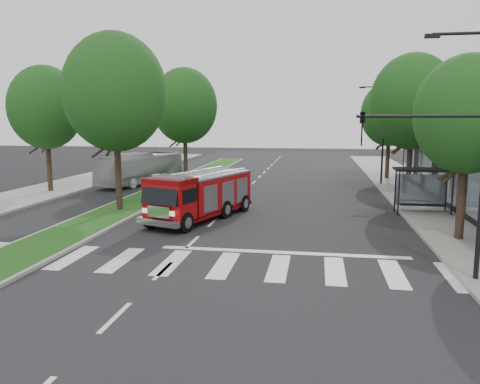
% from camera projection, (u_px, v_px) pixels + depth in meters
% --- Properties ---
extents(ground, '(140.00, 140.00, 0.00)m').
position_uv_depth(ground, '(193.00, 242.00, 20.43)').
color(ground, black).
rests_on(ground, ground).
extents(sidewalk_right, '(5.00, 80.00, 0.15)m').
position_uv_depth(sidewalk_right, '(437.00, 207.00, 28.16)').
color(sidewalk_right, gray).
rests_on(sidewalk_right, ground).
extents(sidewalk_left, '(5.00, 80.00, 0.15)m').
position_uv_depth(sidewalk_left, '(28.00, 196.00, 32.50)').
color(sidewalk_left, gray).
rests_on(sidewalk_left, ground).
extents(median, '(3.00, 50.00, 0.15)m').
position_uv_depth(median, '(179.00, 183.00, 38.93)').
color(median, gray).
rests_on(median, ground).
extents(bus_shelter, '(3.20, 1.60, 2.61)m').
position_uv_depth(bus_shelter, '(423.00, 178.00, 26.26)').
color(bus_shelter, black).
rests_on(bus_shelter, ground).
extents(tree_right_near, '(4.40, 4.40, 8.05)m').
position_uv_depth(tree_right_near, '(468.00, 115.00, 19.69)').
color(tree_right_near, black).
rests_on(tree_right_near, ground).
extents(tree_right_mid, '(5.60, 5.60, 9.72)m').
position_uv_depth(tree_right_mid, '(413.00, 102.00, 31.24)').
color(tree_right_mid, black).
rests_on(tree_right_mid, ground).
extents(tree_right_far, '(5.00, 5.00, 8.73)m').
position_uv_depth(tree_right_far, '(390.00, 114.00, 41.09)').
color(tree_right_far, black).
rests_on(tree_right_far, ground).
extents(tree_median_near, '(5.80, 5.80, 10.16)m').
position_uv_depth(tree_median_near, '(115.00, 92.00, 26.20)').
color(tree_median_near, black).
rests_on(tree_median_near, ground).
extents(tree_median_far, '(5.60, 5.60, 9.72)m').
position_uv_depth(tree_median_far, '(185.00, 106.00, 39.91)').
color(tree_median_far, black).
rests_on(tree_median_far, ground).
extents(tree_left_mid, '(5.20, 5.20, 9.16)m').
position_uv_depth(tree_left_mid, '(46.00, 108.00, 33.44)').
color(tree_left_mid, black).
rests_on(tree_left_mid, ground).
extents(streetlight_right_near, '(4.08, 0.22, 8.00)m').
position_uv_depth(streetlight_right_near, '(456.00, 140.00, 14.76)').
color(streetlight_right_near, black).
rests_on(streetlight_right_near, ground).
extents(streetlight_right_far, '(2.11, 0.20, 8.00)m').
position_uv_depth(streetlight_right_far, '(381.00, 130.00, 37.58)').
color(streetlight_right_far, black).
rests_on(streetlight_right_far, ground).
extents(fire_engine, '(4.64, 8.01, 2.66)m').
position_uv_depth(fire_engine, '(201.00, 196.00, 25.01)').
color(fire_engine, '#610506').
rests_on(fire_engine, ground).
extents(city_bus, '(4.67, 9.60, 2.61)m').
position_uv_depth(city_bus, '(142.00, 168.00, 38.92)').
color(city_bus, '#AFAFB3').
rests_on(city_bus, ground).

